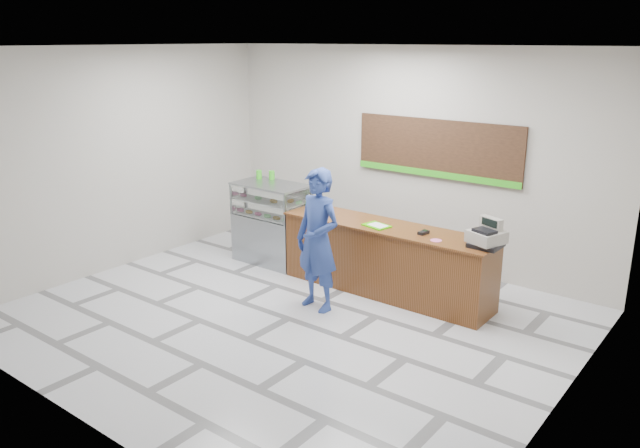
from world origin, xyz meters
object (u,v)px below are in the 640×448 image
Objects in this scene: cash_register at (487,236)px; serving_tray at (377,226)px; customer at (318,240)px; display_case at (272,222)px; sales_counter at (386,259)px.

serving_tray is at bearing -156.82° from cash_register.
serving_tray is 0.97m from customer.
display_case is 3.22× the size of serving_tray.
sales_counter is 2.23m from display_case.
customer is (1.76, -1.01, 0.31)m from display_case.
customer reaches higher than cash_register.
cash_register is 2.21m from customer.
cash_register is at bearing -0.60° from sales_counter.
cash_register is at bearing 16.49° from serving_tray.
sales_counter is 1.63m from cash_register.
display_case is 2.16m from serving_tray.
sales_counter is at bearing 63.89° from serving_tray.
display_case is at bearing 156.98° from customer.
sales_counter is 0.55m from serving_tray.
sales_counter is at bearing 72.35° from customer.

